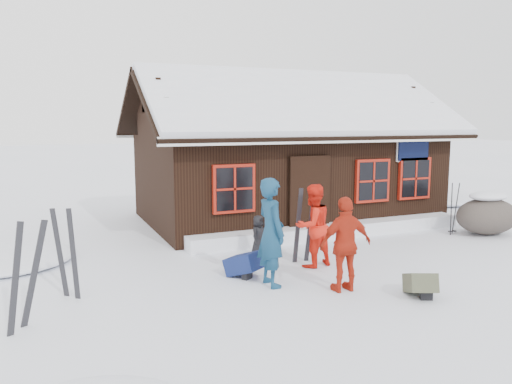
# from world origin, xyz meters

# --- Properties ---
(ground) EXTENTS (120.00, 120.00, 0.00)m
(ground) POSITION_xyz_m (0.00, 0.00, 0.00)
(ground) COLOR white
(ground) RESTS_ON ground
(mountain_hut) EXTENTS (8.90, 6.09, 4.42)m
(mountain_hut) POSITION_xyz_m (1.50, 4.98, 1.58)
(mountain_hut) COLOR black
(mountain_hut) RESTS_ON ground
(snow_drift) EXTENTS (7.60, 0.60, 0.35)m
(snow_drift) POSITION_xyz_m (1.50, 2.25, 0.17)
(snow_drift) COLOR white
(snow_drift) RESTS_ON ground
(snow_mounds) EXTENTS (20.60, 13.20, 0.48)m
(snow_mounds) POSITION_xyz_m (1.65, 1.86, 0.00)
(snow_mounds) COLOR white
(snow_mounds) RESTS_ON ground
(skier_teal) EXTENTS (0.49, 0.72, 1.93)m
(skier_teal) POSITION_xyz_m (-1.53, -0.52, 0.97)
(skier_teal) COLOR navy
(skier_teal) RESTS_ON ground
(skier_orange_left) EXTENTS (0.92, 0.78, 1.67)m
(skier_orange_left) POSITION_xyz_m (-0.27, 0.21, 0.84)
(skier_orange_left) COLOR red
(skier_orange_left) RESTS_ON ground
(skier_orange_right) EXTENTS (0.98, 0.44, 1.64)m
(skier_orange_right) POSITION_xyz_m (-0.50, -1.30, 0.82)
(skier_orange_right) COLOR #B42612
(skier_orange_right) RESTS_ON ground
(skier_crouched) EXTENTS (0.52, 0.50, 0.90)m
(skier_crouched) POSITION_xyz_m (-0.96, 1.36, 0.45)
(skier_crouched) COLOR black
(skier_crouched) RESTS_ON ground
(boulder) EXTENTS (1.70, 1.28, 1.00)m
(boulder) POSITION_xyz_m (5.33, 0.96, 0.50)
(boulder) COLOR #524842
(boulder) RESTS_ON ground
(ski_pair_left) EXTENTS (0.61, 0.36, 1.58)m
(ski_pair_left) POSITION_xyz_m (-5.49, -0.82, 0.75)
(ski_pair_left) COLOR black
(ski_pair_left) RESTS_ON ground
(ski_pair_mid) EXTENTS (0.40, 0.31, 1.55)m
(ski_pair_mid) POSITION_xyz_m (-4.89, 0.28, 0.73)
(ski_pair_mid) COLOR black
(ski_pair_mid) RESTS_ON ground
(ski_pair_right) EXTENTS (0.49, 0.18, 1.60)m
(ski_pair_right) POSITION_xyz_m (-0.25, 0.60, 0.75)
(ski_pair_right) COLOR black
(ski_pair_right) RESTS_ON ground
(ski_poles) EXTENTS (0.25, 0.12, 1.38)m
(ski_poles) POSITION_xyz_m (4.50, 1.27, 0.65)
(ski_poles) COLOR black
(ski_poles) RESTS_ON ground
(backpack_blue) EXTENTS (0.72, 0.77, 0.33)m
(backpack_blue) POSITION_xyz_m (-1.79, 0.13, 0.17)
(backpack_blue) COLOR #121F50
(backpack_blue) RESTS_ON ground
(backpack_olive) EXTENTS (0.64, 0.71, 0.31)m
(backpack_olive) POSITION_xyz_m (0.49, -2.05, 0.16)
(backpack_olive) COLOR #454833
(backpack_olive) RESTS_ON ground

